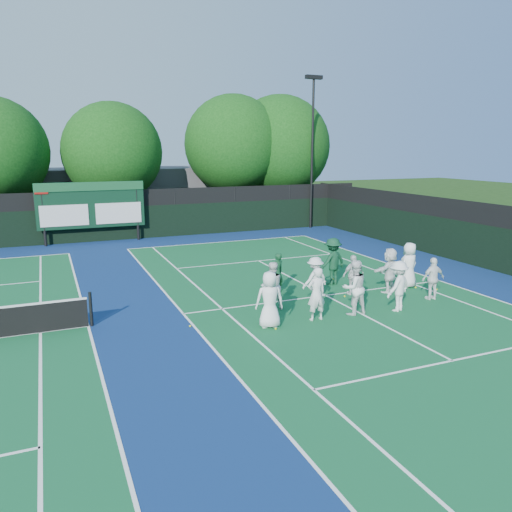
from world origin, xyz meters
name	(u,v)px	position (x,y,z in m)	size (l,w,h in m)	color
ground	(340,303)	(0.00, 0.00, 0.00)	(120.00, 120.00, 0.00)	#19370F
court_apron	(168,316)	(-6.00, 1.00, 0.00)	(34.00, 32.00, 0.01)	navy
near_court	(326,295)	(0.00, 1.00, 0.01)	(11.05, 23.85, 0.01)	#12582E
back_fence	(109,218)	(-6.00, 16.00, 1.36)	(34.00, 0.08, 3.00)	black
divider_fence_right	(504,243)	(9.00, 1.00, 1.36)	(0.08, 32.00, 3.00)	black
scoreboard	(91,206)	(-7.01, 15.59, 2.19)	(6.00, 0.21, 3.55)	black
clubhouse	(150,194)	(-2.00, 24.00, 2.00)	(18.00, 6.00, 4.00)	#505055
light_pole_right	(313,135)	(7.50, 15.70, 6.30)	(1.20, 0.30, 10.12)	black
tree_c	(115,155)	(-5.00, 19.58, 5.03)	(6.39, 6.39, 8.39)	black
tree_d	(235,147)	(3.38, 19.58, 5.54)	(6.91, 6.91, 9.18)	black
tree_e	(281,149)	(7.01, 19.58, 5.39)	(7.39, 7.39, 9.28)	black
tennis_ball_0	(276,329)	(-3.26, -1.53, 0.03)	(0.07, 0.07, 0.07)	yellow
tennis_ball_1	(345,296)	(0.56, 0.57, 0.03)	(0.07, 0.07, 0.07)	yellow
tennis_ball_2	(416,287)	(3.81, 0.50, 0.03)	(0.07, 0.07, 0.07)	yellow
tennis_ball_3	(190,326)	(-5.61, -0.29, 0.03)	(0.07, 0.07, 0.07)	yellow
tennis_ball_4	(333,279)	(1.48, 2.89, 0.03)	(0.07, 0.07, 0.07)	yellow
tennis_ball_5	(437,289)	(4.37, -0.05, 0.03)	(0.07, 0.07, 0.07)	yellow
player_front_0	(270,300)	(-3.34, -1.24, 0.89)	(0.87, 0.57, 1.78)	white
player_front_1	(316,294)	(-1.69, -1.23, 0.87)	(0.64, 0.42, 1.75)	white
player_front_2	(354,287)	(-0.25, -1.19, 0.92)	(0.89, 0.70, 1.84)	white
player_front_3	(398,286)	(1.32, -1.47, 0.87)	(1.12, 0.64, 1.74)	white
player_front_4	(433,279)	(3.34, -0.92, 0.79)	(0.92, 0.38, 1.57)	white
player_back_0	(272,286)	(-2.56, 0.28, 0.84)	(0.82, 0.64, 1.68)	silver
player_back_1	(315,279)	(-0.72, 0.58, 0.82)	(1.06, 0.61, 1.63)	silver
player_back_2	(353,275)	(1.03, 0.76, 0.76)	(0.89, 0.37, 1.53)	silver
player_back_3	(390,270)	(2.49, 0.49, 0.86)	(1.60, 0.51, 1.73)	white
player_back_4	(409,265)	(3.63, 0.75, 0.90)	(0.88, 0.57, 1.81)	white
coach_left	(277,273)	(-1.49, 2.11, 0.77)	(0.57, 0.37, 1.55)	#103C21
coach_right	(333,261)	(1.06, 2.29, 0.96)	(1.24, 0.71, 1.92)	#103C23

